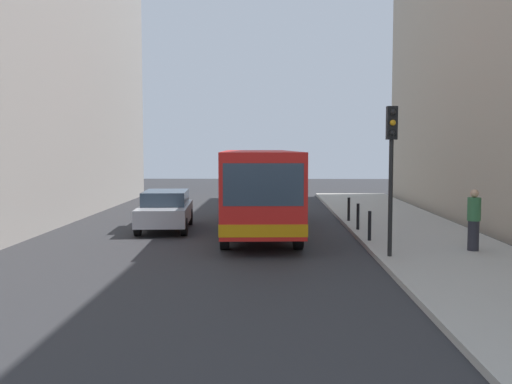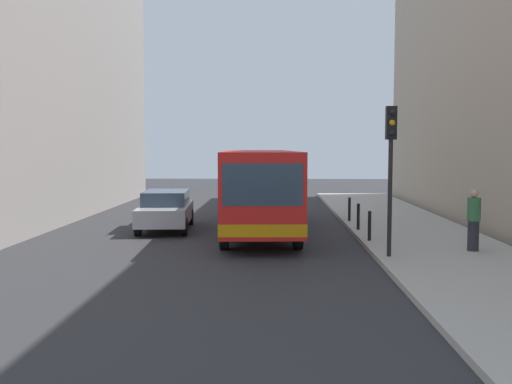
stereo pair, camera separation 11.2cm
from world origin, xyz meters
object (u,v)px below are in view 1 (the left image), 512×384
traffic_light (391,152)px  bollard_near (370,226)px  car_beside_bus (165,209)px  pedestrian_near_signal (474,220)px  bus (258,185)px  bollard_far (349,209)px  bollard_mid (358,216)px

traffic_light → bollard_near: size_ratio=4.32×
car_beside_bus → pedestrian_near_signal: 11.13m
bus → traffic_light: size_ratio=2.71×
traffic_light → bollard_far: 8.14m
traffic_light → bollard_near: 3.63m
bollard_near → bollard_far: size_ratio=1.00×
bus → car_beside_bus: bearing=-6.3°
bus → pedestrian_near_signal: size_ratio=6.25×
traffic_light → bollard_near: traffic_light is taller
car_beside_bus → bollard_near: (7.18, -3.33, -0.16)m
bollard_near → bollard_mid: (0.00, 2.53, 0.00)m
traffic_light → bollard_far: bearing=90.7°
car_beside_bus → bollard_near: 7.92m
bus → traffic_light: bearing=120.0°
car_beside_bus → bollard_far: (7.18, 1.72, -0.16)m
pedestrian_near_signal → bollard_far: bearing=-133.4°
bollard_near → bollard_mid: same height
car_beside_bus → traffic_light: traffic_light is taller
car_beside_bus → bollard_far: 7.38m
bollard_far → bollard_near: bearing=-90.0°
bollard_mid → bollard_far: (0.00, 2.53, 0.00)m
bollard_near → pedestrian_near_signal: 3.26m
car_beside_bus → bollard_mid: 7.23m
bollard_near → car_beside_bus: bearing=155.1°
bus → traffic_light: traffic_light is taller
pedestrian_near_signal → bollard_near: bearing=-98.4°
traffic_light → pedestrian_near_signal: (2.60, 0.95, -1.96)m
traffic_light → bollard_mid: traffic_light is taller
car_beside_bus → bollard_mid: (7.18, -0.81, -0.16)m
traffic_light → bollard_mid: bearing=91.1°
bollard_near → bollard_far: 5.05m
bus → bollard_far: bus is taller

